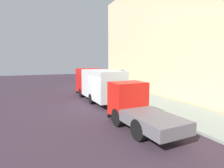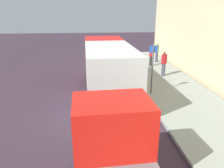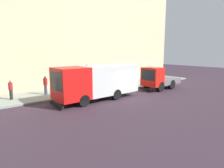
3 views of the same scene
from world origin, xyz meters
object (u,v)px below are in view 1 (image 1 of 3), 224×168
at_px(pedestrian_standing, 112,81).
at_px(traffic_cone_orange, 110,89).
at_px(pedestrian_third, 114,80).
at_px(street_sign_post, 122,81).
at_px(pedestrian_walking, 123,84).
at_px(large_utility_truck, 97,83).
at_px(small_flatbed_truck, 137,107).

height_order(pedestrian_standing, traffic_cone_orange, pedestrian_standing).
distance_m(pedestrian_standing, traffic_cone_orange, 3.39).
height_order(pedestrian_third, traffic_cone_orange, pedestrian_third).
distance_m(pedestrian_third, traffic_cone_orange, 5.13).
bearing_deg(street_sign_post, pedestrian_walking, 62.03).
height_order(pedestrian_third, street_sign_post, street_sign_post).
height_order(large_utility_truck, pedestrian_third, large_utility_truck).
distance_m(pedestrian_standing, street_sign_post, 6.67).
distance_m(pedestrian_walking, pedestrian_standing, 2.98).
relative_size(pedestrian_walking, traffic_cone_orange, 2.70).
distance_m(small_flatbed_truck, street_sign_post, 7.75).
xyz_separation_m(pedestrian_third, traffic_cone_orange, (-2.48, -4.45, -0.64)).
relative_size(small_flatbed_truck, traffic_cone_orange, 7.81).
bearing_deg(pedestrian_third, street_sign_post, 75.79).
height_order(large_utility_truck, traffic_cone_orange, large_utility_truck).
relative_size(small_flatbed_truck, pedestrian_third, 2.82).
xyz_separation_m(large_utility_truck, small_flatbed_truck, (-0.36, -7.65, -0.52)).
relative_size(large_utility_truck, pedestrian_third, 4.36).
bearing_deg(pedestrian_third, small_flatbed_truck, 74.57).
height_order(large_utility_truck, pedestrian_standing, large_utility_truck).
xyz_separation_m(pedestrian_third, street_sign_post, (-2.65, -7.89, 0.67)).
height_order(pedestrian_standing, pedestrian_third, pedestrian_third).
height_order(small_flatbed_truck, pedestrian_third, small_flatbed_truck).
xyz_separation_m(pedestrian_standing, traffic_cone_orange, (-1.55, -2.97, -0.54)).
distance_m(large_utility_truck, small_flatbed_truck, 7.68).
bearing_deg(pedestrian_standing, pedestrian_third, -6.91).
bearing_deg(pedestrian_standing, traffic_cone_orange, 177.57).
relative_size(pedestrian_walking, pedestrian_standing, 1.06).
bearing_deg(pedestrian_standing, large_utility_truck, 170.30).
relative_size(pedestrian_standing, pedestrian_third, 0.92).
xyz_separation_m(large_utility_truck, traffic_cone_orange, (2.60, 2.99, -1.20)).
height_order(small_flatbed_truck, traffic_cone_orange, small_flatbed_truck).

